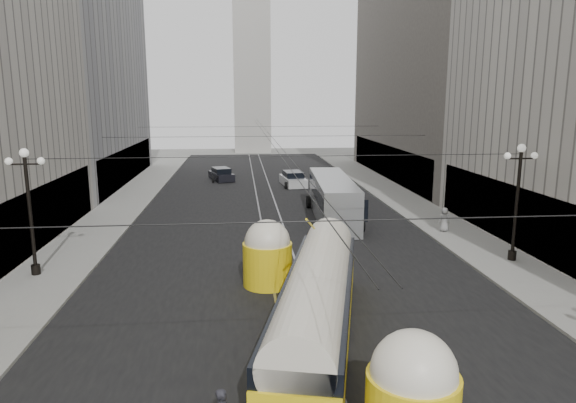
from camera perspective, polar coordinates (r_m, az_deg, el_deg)
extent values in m
cube|color=black|center=(41.32, -2.17, -1.03)|extent=(20.00, 85.00, 0.02)
cube|color=gray|center=(45.72, -17.62, -0.25)|extent=(4.00, 72.00, 0.15)
cube|color=gray|center=(46.88, 12.38, 0.30)|extent=(4.00, 72.00, 0.15)
cube|color=gray|center=(41.28, -3.21, -1.05)|extent=(0.12, 85.00, 0.04)
cube|color=gray|center=(41.36, -1.13, -1.01)|extent=(0.12, 85.00, 0.04)
cube|color=black|center=(34.61, -25.24, -1.18)|extent=(0.10, 18.00, 3.60)
cube|color=#999999|center=(58.77, -23.88, 15.45)|extent=(12.00, 28.00, 28.00)
cube|color=black|center=(57.44, -17.27, 4.00)|extent=(0.10, 25.20, 3.60)
cube|color=black|center=(34.64, 22.78, -0.97)|extent=(0.10, 18.00, 3.60)
cube|color=#514C47|center=(60.47, 17.05, 17.68)|extent=(12.00, 32.00, 32.00)
cube|color=black|center=(58.52, 10.83, 4.44)|extent=(0.10, 28.80, 3.60)
cube|color=#B2AFA8|center=(87.87, -4.04, 13.40)|extent=(6.00, 6.00, 24.00)
cylinder|color=black|center=(28.38, -26.70, -1.49)|extent=(0.18, 0.18, 6.00)
cylinder|color=black|center=(29.06, -26.22, -6.79)|extent=(0.44, 0.44, 0.50)
cylinder|color=black|center=(27.97, -27.17, 3.71)|extent=(1.60, 0.08, 0.08)
sphere|color=white|center=(27.91, -27.28, 4.83)|extent=(0.44, 0.44, 0.44)
sphere|color=white|center=(28.24, -28.62, 3.95)|extent=(0.36, 0.36, 0.36)
sphere|color=white|center=(27.68, -25.76, 4.08)|extent=(0.36, 0.36, 0.36)
cylinder|color=black|center=(30.29, 24.04, -0.51)|extent=(0.18, 0.18, 6.00)
cylinder|color=black|center=(30.93, 23.63, -5.50)|extent=(0.44, 0.44, 0.50)
cylinder|color=black|center=(29.91, 24.44, 4.37)|extent=(1.60, 0.08, 0.08)
sphere|color=white|center=(29.86, 24.53, 5.41)|extent=(0.44, 0.44, 0.44)
sphere|color=white|center=(29.53, 23.20, 4.68)|extent=(0.36, 0.36, 0.36)
sphere|color=white|center=(30.28, 25.70, 4.62)|extent=(0.36, 0.36, 0.36)
cylinder|color=black|center=(12.34, 5.18, -2.15)|extent=(25.00, 0.03, 0.03)
cylinder|color=black|center=(26.04, -0.45, 5.04)|extent=(25.00, 0.03, 0.03)
cylinder|color=black|center=(39.95, -2.19, 7.25)|extent=(25.00, 0.03, 0.03)
cylinder|color=black|center=(53.91, -3.04, 8.31)|extent=(25.00, 0.03, 0.03)
cylinder|color=black|center=(43.95, -2.49, 7.36)|extent=(0.03, 72.00, 0.03)
cylinder|color=black|center=(43.97, -1.97, 7.37)|extent=(0.03, 72.00, 0.03)
cube|color=yellow|center=(19.37, 3.27, -12.77)|extent=(5.34, 12.97, 1.55)
cube|color=black|center=(19.67, 3.25, -14.71)|extent=(5.25, 12.60, 0.27)
cube|color=black|center=(18.98, 3.31, -10.01)|extent=(5.32, 12.79, 0.78)
cylinder|color=silver|center=(18.88, 3.32, -9.23)|extent=(5.03, 12.72, 2.10)
sphere|color=silver|center=(13.86, 13.79, -18.04)|extent=(2.19, 2.19, 2.19)
cylinder|color=yellow|center=(24.86, -2.29, -6.98)|extent=(2.37, 2.37, 2.10)
sphere|color=silver|center=(24.54, -2.31, -4.55)|extent=(2.19, 2.19, 2.19)
cube|color=#A9ACAE|center=(38.38, 4.98, 0.36)|extent=(3.26, 12.25, 3.03)
cube|color=black|center=(38.28, 4.99, 1.10)|extent=(3.26, 11.83, 1.11)
cube|color=black|center=(32.53, 6.88, -1.05)|extent=(2.32, 0.24, 1.41)
cylinder|color=black|center=(34.49, 4.09, -2.69)|extent=(0.30, 1.01, 1.01)
cylinder|color=black|center=(34.98, 8.17, -2.58)|extent=(0.30, 1.01, 1.01)
cylinder|color=black|center=(42.32, 2.29, -0.03)|extent=(0.30, 1.01, 1.01)
cylinder|color=black|center=(42.73, 5.65, 0.03)|extent=(0.30, 1.01, 1.01)
cube|color=white|center=(52.89, 0.57, 2.29)|extent=(2.54, 5.03, 0.86)
cube|color=black|center=(52.80, 0.57, 2.94)|extent=(2.05, 2.84, 0.81)
cylinder|color=black|center=(51.22, -0.23, 1.80)|extent=(0.22, 0.69, 0.69)
cylinder|color=black|center=(51.41, 1.75, 1.83)|extent=(0.22, 0.69, 0.69)
cylinder|color=black|center=(54.44, -0.55, 2.37)|extent=(0.22, 0.69, 0.69)
cylinder|color=black|center=(54.62, 1.32, 2.40)|extent=(0.22, 0.69, 0.69)
cube|color=black|center=(57.05, -7.41, 2.82)|extent=(3.07, 4.79, 0.79)
cube|color=black|center=(56.97, -7.43, 3.38)|extent=(2.27, 2.81, 0.75)
cylinder|color=black|center=(55.61, -8.31, 2.41)|extent=(0.22, 0.63, 0.63)
cylinder|color=black|center=(55.55, -6.61, 2.45)|extent=(0.22, 0.63, 0.63)
cylinder|color=black|center=(58.60, -8.17, 2.87)|extent=(0.22, 0.63, 0.63)
cylinder|color=black|center=(58.54, -6.56, 2.91)|extent=(0.22, 0.63, 0.63)
imported|color=beige|center=(15.91, 15.10, -19.05)|extent=(0.80, 0.97, 1.84)
imported|color=gray|center=(35.69, 16.98, -1.93)|extent=(0.82, 0.52, 1.63)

